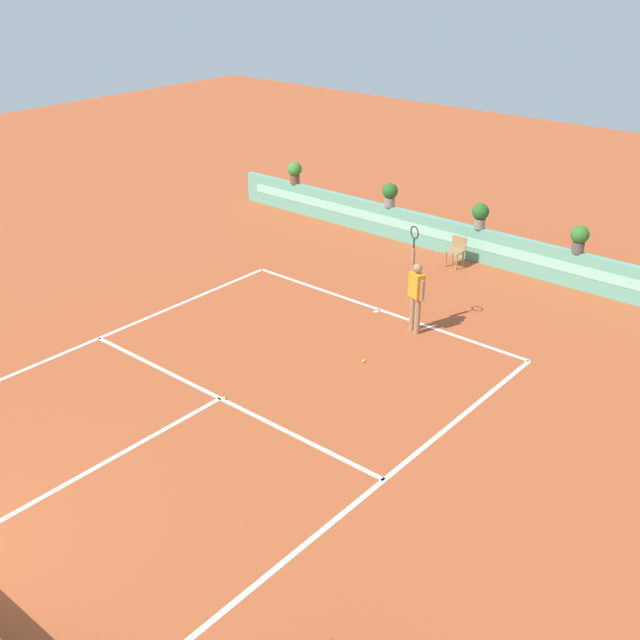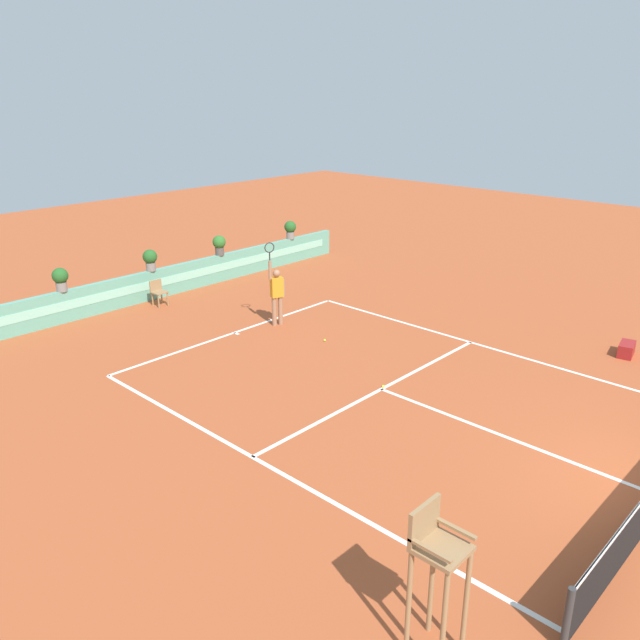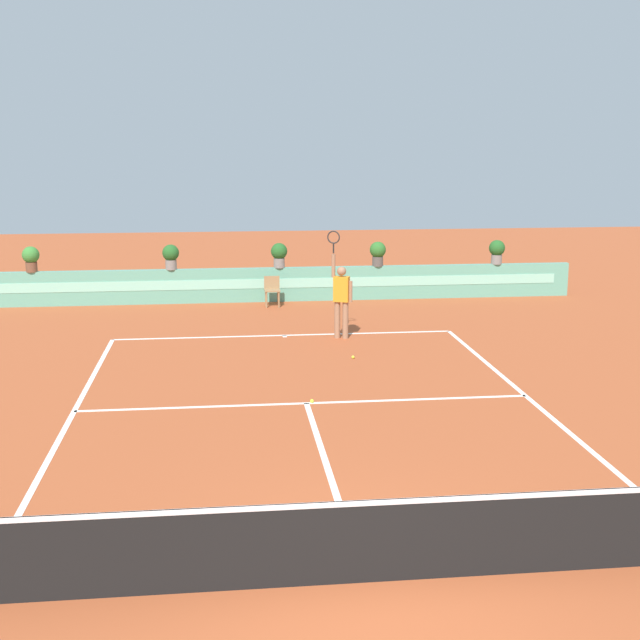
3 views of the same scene
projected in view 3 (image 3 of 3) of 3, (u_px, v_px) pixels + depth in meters
The scene contains 13 objects.
ground_plane at pixel (309, 410), 15.02m from camera, with size 60.00×60.00×0.00m, color #A84C28.
court_lines at pixel (305, 398), 15.72m from camera, with size 8.32×11.94×0.01m.
net at pixel (365, 539), 9.08m from camera, with size 8.92×0.10×1.00m.
back_wall_barrier at pixel (273, 285), 25.01m from camera, with size 18.00×0.21×1.00m.
ball_kid_chair at pixel (272, 290), 24.30m from camera, with size 0.44×0.44×0.85m.
tennis_player at pixel (341, 295), 20.24m from camera, with size 0.58×0.34×2.58m.
tennis_ball_near_baseline at pixel (353, 357), 18.54m from camera, with size 0.07×0.07×0.07m, color #CCE033.
tennis_ball_mid_court at pixel (312, 401), 15.43m from camera, with size 0.07×0.07×0.07m, color #CCE033.
potted_plant_far_left at pixel (31, 257), 24.06m from camera, with size 0.48×0.48×0.72m.
potted_plant_left at pixel (171, 255), 24.49m from camera, with size 0.48×0.48×0.72m.
potted_plant_centre at pixel (279, 254), 24.84m from camera, with size 0.48×0.48×0.72m.
potted_plant_far_right at pixel (497, 250), 25.57m from camera, with size 0.48×0.48×0.72m.
potted_plant_right at pixel (378, 252), 25.17m from camera, with size 0.48×0.48×0.72m.
Camera 3 is at (-1.44, -8.29, 4.69)m, focal length 47.76 mm.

